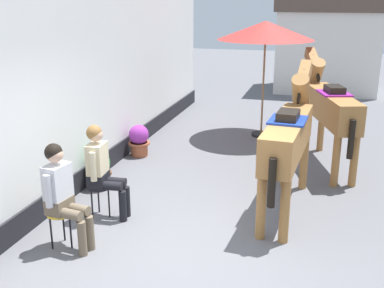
# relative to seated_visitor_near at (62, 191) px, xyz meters

# --- Properties ---
(ground_plane) EXTENTS (40.00, 40.00, 0.00)m
(ground_plane) POSITION_rel_seated_visitor_near_xyz_m (1.66, 3.29, -0.78)
(ground_plane) COLOR slate
(pub_facade_wall) EXTENTS (0.34, 14.00, 3.40)m
(pub_facade_wall) POSITION_rel_seated_visitor_near_xyz_m (-0.89, 1.79, 0.76)
(pub_facade_wall) COLOR white
(pub_facade_wall) RESTS_ON ground_plane
(distant_cottage) EXTENTS (3.40, 2.60, 3.50)m
(distant_cottage) POSITION_rel_seated_visitor_near_xyz_m (3.06, 11.79, 1.02)
(distant_cottage) COLOR silver
(distant_cottage) RESTS_ON ground_plane
(seated_visitor_near) EXTENTS (0.61, 0.49, 1.39)m
(seated_visitor_near) POSITION_rel_seated_visitor_near_xyz_m (0.00, 0.00, 0.00)
(seated_visitor_near) COLOR gold
(seated_visitor_near) RESTS_ON ground_plane
(seated_visitor_far) EXTENTS (0.61, 0.49, 1.39)m
(seated_visitor_far) POSITION_rel_seated_visitor_near_xyz_m (0.08, 0.94, 0.00)
(seated_visitor_far) COLOR black
(seated_visitor_far) RESTS_ON ground_plane
(saddled_horse_near) EXTENTS (0.60, 3.00, 2.06)m
(saddled_horse_near) POSITION_rel_seated_visitor_near_xyz_m (2.60, 1.99, 0.38)
(saddled_horse_near) COLOR #9E6B38
(saddled_horse_near) RESTS_ON ground_plane
(saddled_horse_far) EXTENTS (1.15, 2.90, 2.06)m
(saddled_horse_far) POSITION_rel_seated_visitor_near_xyz_m (3.16, 4.14, 0.38)
(saddled_horse_far) COLOR #9E6B38
(saddled_horse_far) RESTS_ON ground_plane
(flower_planter_inner_far) EXTENTS (0.43, 0.43, 0.64)m
(flower_planter_inner_far) POSITION_rel_seated_visitor_near_xyz_m (-0.48, 1.91, -0.44)
(flower_planter_inner_far) COLOR brown
(flower_planter_inner_far) RESTS_ON ground_plane
(flower_planter_farthest) EXTENTS (0.43, 0.43, 0.64)m
(flower_planter_farthest) POSITION_rel_seated_visitor_near_xyz_m (-0.45, 3.66, -0.44)
(flower_planter_farthest) COLOR #A85638
(flower_planter_farthest) RESTS_ON ground_plane
(cafe_parasol) EXTENTS (2.10, 2.10, 2.58)m
(cafe_parasol) POSITION_rel_seated_visitor_near_xyz_m (1.73, 5.74, 1.59)
(cafe_parasol) COLOR black
(cafe_parasol) RESTS_ON ground_plane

